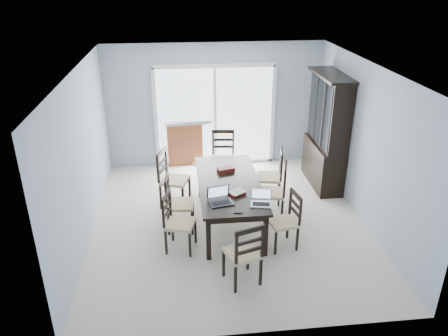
{
  "coord_description": "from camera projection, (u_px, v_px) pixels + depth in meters",
  "views": [
    {
      "loc": [
        -0.78,
        -6.31,
        3.93
      ],
      "look_at": [
        -0.08,
        0.0,
        1.01
      ],
      "focal_mm": 35.0,
      "sensor_mm": 36.0,
      "label": 1
    }
  ],
  "objects": [
    {
      "name": "floor",
      "position": [
        229.0,
        222.0,
        7.42
      ],
      "size": [
        5.0,
        5.0,
        0.0
      ],
      "primitive_type": "plane",
      "color": "beige",
      "rests_on": "ground"
    },
    {
      "name": "ceiling",
      "position": [
        230.0,
        68.0,
        6.33
      ],
      "size": [
        5.0,
        5.0,
        0.0
      ],
      "primitive_type": "plane",
      "rotation": [
        3.14,
        0.0,
        0.0
      ],
      "color": "white",
      "rests_on": "back_wall"
    },
    {
      "name": "back_wall",
      "position": [
        215.0,
        106.0,
        9.13
      ],
      "size": [
        4.5,
        0.02,
        2.6
      ],
      "primitive_type": "cube",
      "color": "#9AA9B8",
      "rests_on": "floor"
    },
    {
      "name": "wall_left",
      "position": [
        83.0,
        157.0,
        6.65
      ],
      "size": [
        0.02,
        5.0,
        2.6
      ],
      "primitive_type": "cube",
      "color": "#9AA9B8",
      "rests_on": "floor"
    },
    {
      "name": "wall_right",
      "position": [
        366.0,
        145.0,
        7.1
      ],
      "size": [
        0.02,
        5.0,
        2.6
      ],
      "primitive_type": "cube",
      "color": "#9AA9B8",
      "rests_on": "floor"
    },
    {
      "name": "balcony",
      "position": [
        212.0,
        148.0,
        10.6
      ],
      "size": [
        4.5,
        2.0,
        0.1
      ],
      "primitive_type": "cube",
      "color": "gray",
      "rests_on": "ground"
    },
    {
      "name": "railing",
      "position": [
        208.0,
        112.0,
        11.25
      ],
      "size": [
        4.5,
        0.06,
        1.1
      ],
      "primitive_type": "cube",
      "color": "#99999E",
      "rests_on": "balcony"
    },
    {
      "name": "dining_table",
      "position": [
        229.0,
        186.0,
        7.14
      ],
      "size": [
        1.0,
        2.2,
        0.75
      ],
      "color": "black",
      "rests_on": "floor"
    },
    {
      "name": "china_hutch",
      "position": [
        327.0,
        133.0,
        8.3
      ],
      "size": [
        0.5,
        1.38,
        2.2
      ],
      "color": "black",
      "rests_on": "floor"
    },
    {
      "name": "sliding_door",
      "position": [
        215.0,
        116.0,
        9.2
      ],
      "size": [
        2.52,
        0.05,
        2.18
      ],
      "color": "silver",
      "rests_on": "floor"
    },
    {
      "name": "chair_left_near",
      "position": [
        174.0,
        216.0,
        6.49
      ],
      "size": [
        0.51,
        0.5,
        1.08
      ],
      "rotation": [
        0.0,
        0.0,
        -1.84
      ],
      "color": "black",
      "rests_on": "floor"
    },
    {
      "name": "chair_left_mid",
      "position": [
        174.0,
        197.0,
        6.99
      ],
      "size": [
        0.46,
        0.45,
        1.11
      ],
      "rotation": [
        0.0,
        0.0,
        -1.65
      ],
      "color": "black",
      "rests_on": "floor"
    },
    {
      "name": "chair_left_far",
      "position": [
        169.0,
        172.0,
        7.71
      ],
      "size": [
        0.59,
        0.58,
        1.21
      ],
      "rotation": [
        0.0,
        0.0,
        -1.9
      ],
      "color": "black",
      "rests_on": "floor"
    },
    {
      "name": "chair_right_near",
      "position": [
        289.0,
        214.0,
        6.57
      ],
      "size": [
        0.46,
        0.45,
        1.04
      ],
      "rotation": [
        0.0,
        0.0,
        1.75
      ],
      "color": "black",
      "rests_on": "floor"
    },
    {
      "name": "chair_right_mid",
      "position": [
        278.0,
        186.0,
        7.32
      ],
      "size": [
        0.54,
        0.53,
        1.14
      ],
      "rotation": [
        0.0,
        0.0,
        1.3
      ],
      "color": "black",
      "rests_on": "floor"
    },
    {
      "name": "chair_right_far",
      "position": [
        274.0,
        170.0,
        7.85
      ],
      "size": [
        0.52,
        0.51,
        1.15
      ],
      "rotation": [
        0.0,
        0.0,
        1.37
      ],
      "color": "black",
      "rests_on": "floor"
    },
    {
      "name": "chair_end_near",
      "position": [
        246.0,
        248.0,
        5.7
      ],
      "size": [
        0.53,
        0.54,
        1.11
      ],
      "rotation": [
        0.0,
        0.0,
        0.31
      ],
      "color": "black",
      "rests_on": "floor"
    },
    {
      "name": "chair_end_far",
      "position": [
        223.0,
        151.0,
        8.66
      ],
      "size": [
        0.49,
        0.5,
        1.19
      ],
      "rotation": [
        0.0,
        0.0,
        3.04
      ],
      "color": "black",
      "rests_on": "floor"
    },
    {
      "name": "laptop_dark",
      "position": [
        221.0,
        200.0,
        6.44
      ],
      "size": [
        0.39,
        0.31,
        0.24
      ],
      "rotation": [
        0.0,
        0.0,
        0.21
      ],
      "color": "black",
      "rests_on": "dining_table"
    },
    {
      "name": "laptop_silver",
      "position": [
        261.0,
        202.0,
        6.41
      ],
      "size": [
        0.35,
        0.27,
        0.21
      ],
      "rotation": [
        0.0,
        0.0,
        -0.19
      ],
      "color": "silver",
      "rests_on": "dining_table"
    },
    {
      "name": "book_stack",
      "position": [
        237.0,
        192.0,
        6.74
      ],
      "size": [
        0.32,
        0.3,
        0.04
      ],
      "rotation": [
        0.0,
        0.0,
        0.44
      ],
      "color": "maroon",
      "rests_on": "dining_table"
    },
    {
      "name": "cell_phone",
      "position": [
        238.0,
        212.0,
        6.22
      ],
      "size": [
        0.13,
        0.07,
        0.01
      ],
      "primitive_type": "cube",
      "rotation": [
        0.0,
        0.0,
        -0.14
      ],
      "color": "black",
      "rests_on": "dining_table"
    },
    {
      "name": "game_box",
      "position": [
        226.0,
        170.0,
        7.47
      ],
      "size": [
        0.31,
        0.21,
        0.07
      ],
      "primitive_type": "cube",
      "rotation": [
        0.0,
        0.0,
        0.28
      ],
      "color": "#531410",
      "rests_on": "dining_table"
    },
    {
      "name": "hot_tub",
      "position": [
        203.0,
        130.0,
        10.17
      ],
      "size": [
        2.09,
        1.91,
        0.98
      ],
      "rotation": [
        0.0,
        0.0,
        0.13
      ],
      "color": "brown",
      "rests_on": "balcony"
    }
  ]
}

